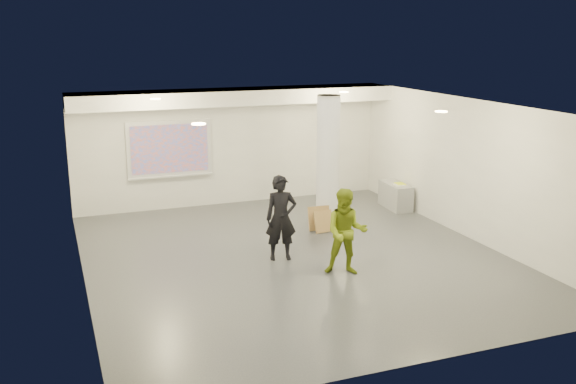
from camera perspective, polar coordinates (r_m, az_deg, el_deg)
name	(u,v)px	position (r m, az deg, el deg)	size (l,w,h in m)	color
floor	(295,257)	(12.81, 0.64, -5.84)	(8.00, 9.00, 0.01)	#3A3D43
ceiling	(296,106)	(12.12, 0.68, 7.62)	(8.00, 9.00, 0.01)	white
wall_back	(231,146)	(16.56, -5.05, 4.08)	(8.00, 0.01, 3.00)	silver
wall_front	(422,260)	(8.52, 11.84, -5.90)	(8.00, 0.01, 3.00)	silver
wall_left	(79,203)	(11.57, -18.11, -0.97)	(0.01, 9.00, 3.00)	silver
wall_right	(469,169)	(14.30, 15.76, 2.00)	(0.01, 9.00, 3.00)	silver
soffit_band	(236,96)	(15.86, -4.61, 8.46)	(8.00, 1.10, 0.36)	white
downlight_nw	(155,99)	(13.95, -11.71, 8.10)	(0.22, 0.22, 0.02)	#EBC37D
downlight_ne	(344,92)	(15.28, 4.98, 8.84)	(0.22, 0.22, 0.02)	#EBC37D
downlight_sw	(199,124)	(10.05, -7.95, 6.02)	(0.22, 0.22, 0.02)	#EBC37D
downlight_se	(441,112)	(11.82, 13.46, 6.97)	(0.22, 0.22, 0.02)	#EBC37D
column	(328,162)	(14.57, 3.57, 2.72)	(0.52, 0.52, 3.00)	white
projection_screen	(170,149)	(16.16, -10.48, 3.75)	(2.10, 0.13, 1.42)	silver
credenza	(396,196)	(16.45, 9.54, -0.34)	(0.46, 1.10, 0.64)	gray
papers_stack	(399,185)	(16.19, 9.82, 0.62)	(0.23, 0.30, 0.02)	silver
postit_pad	(400,184)	(16.30, 9.92, 0.72)	(0.21, 0.28, 0.03)	#DAF21D
cardboard_back	(319,218)	(14.49, 2.77, -2.34)	(0.50, 0.05, 0.55)	#A27C46
cardboard_front	(324,221)	(14.35, 3.19, -2.63)	(0.44, 0.04, 0.49)	#A27C46
woman	(281,218)	(12.48, -0.62, -2.32)	(0.61, 0.40, 1.68)	black
man	(346,232)	(11.79, 5.20, -3.55)	(0.78, 0.61, 1.61)	olive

